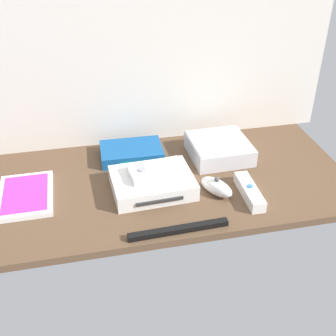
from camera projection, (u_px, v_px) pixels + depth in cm
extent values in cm
cube|color=brown|center=(168.00, 183.00, 119.90)|extent=(100.00, 48.00, 2.00)
cube|color=silver|center=(149.00, 38.00, 122.19)|extent=(110.00, 1.20, 64.00)
cube|color=white|center=(152.00, 183.00, 114.42)|extent=(21.72, 16.96, 4.40)
cube|color=#2D2D2D|center=(160.00, 201.00, 107.76)|extent=(12.01, 1.16, 0.80)
cube|color=silver|center=(219.00, 149.00, 128.79)|extent=(17.45, 17.45, 5.00)
cube|color=silver|center=(220.00, 141.00, 127.35)|extent=(16.76, 16.76, 0.30)
cube|color=white|center=(26.00, 197.00, 111.88)|extent=(13.74, 19.10, 1.40)
cube|color=#B233B2|center=(25.00, 194.00, 111.46)|extent=(11.27, 16.42, 0.16)
cube|color=#145193|center=(131.00, 152.00, 128.64)|extent=(18.32, 12.49, 3.40)
cube|color=#19D833|center=(134.00, 163.00, 123.53)|extent=(8.01, 0.62, 0.60)
cube|color=white|center=(249.00, 192.00, 112.33)|extent=(3.99, 14.89, 3.00)
cylinder|color=#387FDB|center=(250.00, 186.00, 111.41)|extent=(1.40, 1.40, 0.40)
ellipsoid|color=white|center=(216.00, 187.00, 113.22)|extent=(8.90, 10.84, 4.00)
sphere|color=#4C4C4C|center=(217.00, 179.00, 111.92)|extent=(1.40, 1.40, 1.40)
cube|color=white|center=(157.00, 171.00, 113.49)|extent=(15.26, 9.68, 2.00)
cylinder|color=#99999E|center=(142.00, 170.00, 111.74)|extent=(2.23, 2.23, 0.40)
cube|color=black|center=(179.00, 230.00, 101.08)|extent=(24.05, 2.60, 1.40)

